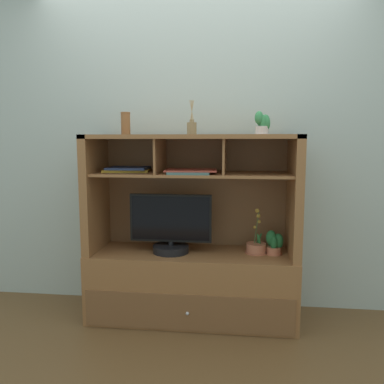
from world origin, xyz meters
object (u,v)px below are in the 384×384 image
(magazine_stack_left, at_px, (190,171))
(potted_succulent, at_px, (263,124))
(media_console, at_px, (192,262))
(potted_fern, at_px, (274,244))
(tv_monitor, at_px, (171,229))
(ceramic_vase, at_px, (126,124))
(diffuser_bottle, at_px, (192,128))
(potted_orchid, at_px, (256,247))
(magazine_stack_centre, at_px, (128,169))

(magazine_stack_left, distance_m, potted_succulent, 0.61)
(media_console, relative_size, potted_fern, 8.68)
(media_console, distance_m, tv_monitor, 0.31)
(potted_succulent, xyz_separation_m, ceramic_vase, (-1.00, 0.01, 0.01))
(tv_monitor, bearing_deg, diffuser_bottle, 6.86)
(potted_orchid, bearing_deg, diffuser_bottle, -175.13)
(tv_monitor, xyz_separation_m, magazine_stack_centre, (-0.35, 0.09, 0.44))
(magazine_stack_centre, bearing_deg, diffuser_bottle, -8.27)
(magazine_stack_centre, relative_size, ceramic_vase, 2.20)
(potted_orchid, distance_m, potted_succulent, 0.90)
(tv_monitor, height_order, magazine_stack_left, magazine_stack_left)
(magazine_stack_centre, bearing_deg, potted_succulent, -2.30)
(tv_monitor, relative_size, ceramic_vase, 3.62)
(potted_succulent, bearing_deg, potted_fern, 0.09)
(media_console, relative_size, potted_succulent, 9.29)
(media_console, distance_m, ceramic_vase, 1.16)
(potted_orchid, xyz_separation_m, potted_succulent, (0.02, -0.01, 0.90))
(magazine_stack_left, distance_m, magazine_stack_centre, 0.51)
(media_console, relative_size, magazine_stack_left, 4.03)
(potted_fern, xyz_separation_m, diffuser_bottle, (-0.61, -0.03, 0.85))
(magazine_stack_left, bearing_deg, potted_orchid, 10.62)
(diffuser_bottle, height_order, ceramic_vase, diffuser_bottle)
(potted_orchid, distance_m, magazine_stack_centre, 1.13)
(media_console, relative_size, tv_monitor, 2.52)
(diffuser_bottle, bearing_deg, magazine_stack_centre, 171.73)
(potted_fern, height_order, magazine_stack_centre, magazine_stack_centre)
(potted_orchid, height_order, magazine_stack_left, magazine_stack_left)
(tv_monitor, height_order, magazine_stack_centre, magazine_stack_centre)
(media_console, relative_size, potted_orchid, 4.57)
(potted_fern, relative_size, ceramic_vase, 1.05)
(tv_monitor, distance_m, potted_fern, 0.77)
(magazine_stack_centre, height_order, ceramic_vase, ceramic_vase)
(media_console, xyz_separation_m, tv_monitor, (-0.16, -0.04, 0.26))
(magazine_stack_centre, bearing_deg, tv_monitor, -14.87)
(media_console, distance_m, magazine_stack_centre, 0.86)
(potted_fern, xyz_separation_m, magazine_stack_left, (-0.61, -0.08, 0.54))
(magazine_stack_left, distance_m, ceramic_vase, 0.61)
(tv_monitor, bearing_deg, potted_succulent, 4.45)
(media_console, distance_m, magazine_stack_left, 0.70)
(media_console, distance_m, diffuser_bottle, 1.01)
(diffuser_bottle, bearing_deg, potted_succulent, 3.70)
(media_console, xyz_separation_m, magazine_stack_left, (-0.00, -0.07, 0.70))
(magazine_stack_left, distance_m, diffuser_bottle, 0.31)
(potted_orchid, distance_m, magazine_stack_left, 0.75)
(magazine_stack_left, bearing_deg, media_console, 87.23)
(media_console, bearing_deg, tv_monitor, -165.40)
(potted_orchid, relative_size, ceramic_vase, 2.00)
(media_console, height_order, potted_orchid, media_console)
(ceramic_vase, bearing_deg, potted_fern, -0.31)
(tv_monitor, xyz_separation_m, potted_orchid, (0.64, 0.06, -0.13))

